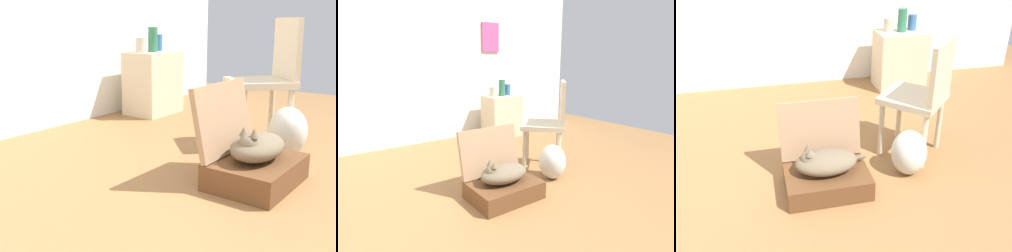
{
  "view_description": "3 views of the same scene",
  "coord_description": "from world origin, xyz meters",
  "views": [
    {
      "loc": [
        -1.79,
        -0.86,
        0.95
      ],
      "look_at": [
        0.26,
        0.68,
        0.3
      ],
      "focal_mm": 44.24,
      "sensor_mm": 36.0,
      "label": 1
    },
    {
      "loc": [
        -0.93,
        -1.74,
        1.19
      ],
      "look_at": [
        0.68,
        0.51,
        0.54
      ],
      "focal_mm": 30.0,
      "sensor_mm": 36.0,
      "label": 2
    },
    {
      "loc": [
        -0.02,
        -2.12,
        1.74
      ],
      "look_at": [
        0.57,
        0.39,
        0.35
      ],
      "focal_mm": 41.23,
      "sensor_mm": 36.0,
      "label": 3
    }
  ],
  "objects": [
    {
      "name": "ground_plane",
      "position": [
        0.0,
        0.0,
        0.0
      ],
      "size": [
        7.68,
        7.68,
        0.0
      ],
      "primitive_type": "plane",
      "color": "olive",
      "rests_on": "ground"
    },
    {
      "name": "suitcase_base",
      "position": [
        0.38,
        0.11,
        0.08
      ],
      "size": [
        0.6,
        0.44,
        0.16
      ],
      "primitive_type": "cube",
      "color": "brown",
      "rests_on": "ground"
    },
    {
      "name": "suitcase_lid",
      "position": [
        0.38,
        0.34,
        0.37
      ],
      "size": [
        0.6,
        0.13,
        0.43
      ],
      "primitive_type": "cube",
      "rotation": [
        1.36,
        0.0,
        0.0
      ],
      "color": "#9B7756",
      "rests_on": "suitcase_base"
    },
    {
      "name": "cat",
      "position": [
        0.37,
        0.11,
        0.24
      ],
      "size": [
        0.52,
        0.28,
        0.22
      ],
      "color": "brown",
      "rests_on": "suitcase_base"
    },
    {
      "name": "plastic_bag_white",
      "position": [
        1.03,
        0.18,
        0.18
      ],
      "size": [
        0.27,
        0.28,
        0.36
      ],
      "primitive_type": "ellipsoid",
      "color": "silver",
      "rests_on": "ground"
    },
    {
      "name": "side_table",
      "position": [
        1.57,
        1.85,
        0.32
      ],
      "size": [
        0.54,
        0.4,
        0.64
      ],
      "primitive_type": "cube",
      "color": "beige",
      "rests_on": "ground"
    },
    {
      "name": "vase_tall",
      "position": [
        1.43,
        1.89,
        0.72
      ],
      "size": [
        0.11,
        0.11,
        0.14
      ],
      "primitive_type": "cylinder",
      "color": "#B7AD99",
      "rests_on": "side_table"
    },
    {
      "name": "vase_short",
      "position": [
        1.7,
        1.89,
        0.73
      ],
      "size": [
        0.1,
        0.1,
        0.17
      ],
      "primitive_type": "cylinder",
      "color": "#38609E",
      "rests_on": "side_table"
    },
    {
      "name": "vase_round",
      "position": [
        1.57,
        1.85,
        0.77
      ],
      "size": [
        0.1,
        0.1,
        0.25
      ],
      "primitive_type": "cylinder",
      "color": "#2D7051",
      "rests_on": "side_table"
    },
    {
      "name": "chair",
      "position": [
        1.21,
        0.42,
        0.54
      ],
      "size": [
        0.63,
        0.63,
        0.97
      ],
      "rotation": [
        0.0,
        0.0,
        -2.35
      ],
      "color": "beige",
      "rests_on": "ground"
    }
  ]
}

